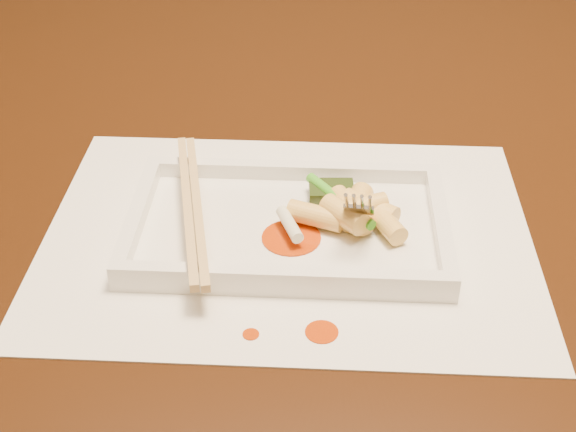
{
  "coord_description": "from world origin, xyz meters",
  "views": [
    {
      "loc": [
        0.0,
        -0.7,
        1.15
      ],
      "look_at": [
        -0.02,
        -0.17,
        0.77
      ],
      "focal_mm": 50.0,
      "sensor_mm": 36.0,
      "label": 1
    }
  ],
  "objects_px": {
    "table": "(318,215)",
    "fork": "(379,139)",
    "chopstick_a": "(187,205)",
    "placemat": "(288,234)",
    "plate_base": "(288,230)"
  },
  "relations": [
    {
      "from": "plate_base",
      "to": "fork",
      "type": "distance_m",
      "value": 0.11
    },
    {
      "from": "table",
      "to": "fork",
      "type": "xyz_separation_m",
      "value": [
        0.05,
        -0.15,
        0.18
      ]
    },
    {
      "from": "plate_base",
      "to": "chopstick_a",
      "type": "distance_m",
      "value": 0.08
    },
    {
      "from": "table",
      "to": "chopstick_a",
      "type": "relative_size",
      "value": 6.7
    },
    {
      "from": "table",
      "to": "plate_base",
      "type": "height_order",
      "value": "plate_base"
    },
    {
      "from": "plate_base",
      "to": "fork",
      "type": "bearing_deg",
      "value": 14.42
    },
    {
      "from": "table",
      "to": "placemat",
      "type": "bearing_deg",
      "value": -97.77
    },
    {
      "from": "table",
      "to": "chopstick_a",
      "type": "height_order",
      "value": "chopstick_a"
    },
    {
      "from": "chopstick_a",
      "to": "fork",
      "type": "distance_m",
      "value": 0.16
    },
    {
      "from": "placemat",
      "to": "plate_base",
      "type": "xyz_separation_m",
      "value": [
        0.0,
        0.0,
        0.0
      ]
    },
    {
      "from": "table",
      "to": "chopstick_a",
      "type": "distance_m",
      "value": 0.24
    },
    {
      "from": "table",
      "to": "fork",
      "type": "bearing_deg",
      "value": -73.06
    },
    {
      "from": "placemat",
      "to": "fork",
      "type": "height_order",
      "value": "fork"
    },
    {
      "from": "table",
      "to": "placemat",
      "type": "relative_size",
      "value": 3.5
    },
    {
      "from": "table",
      "to": "chopstick_a",
      "type": "xyz_separation_m",
      "value": [
        -0.11,
        -0.17,
        0.13
      ]
    }
  ]
}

